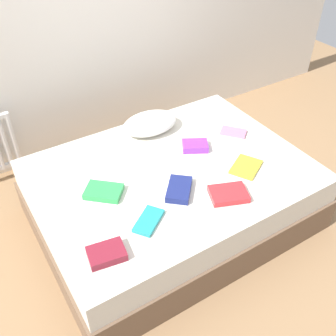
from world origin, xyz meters
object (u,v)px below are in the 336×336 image
object	(u,v)px
textbook_teal	(149,221)
textbook_yellow	(246,167)
textbook_green	(104,192)
textbook_maroon	(107,254)
textbook_purple	(195,146)
textbook_navy	(179,189)
textbook_red	(228,194)
textbook_pink	(233,132)
pillow	(150,123)
bed	(171,195)

from	to	relation	value
textbook_teal	textbook_yellow	size ratio (longest dim) A/B	0.96
textbook_teal	textbook_green	world-z (taller)	textbook_green
textbook_maroon	textbook_purple	bearing A→B (deg)	39.30
textbook_yellow	textbook_purple	world-z (taller)	textbook_purple
textbook_navy	textbook_red	xyz separation A→B (m)	(0.26, -0.21, -0.00)
textbook_pink	textbook_navy	bearing A→B (deg)	-104.19
textbook_yellow	textbook_red	world-z (taller)	textbook_red
pillow	textbook_teal	distance (m)	1.04
textbook_navy	textbook_purple	xyz separation A→B (m)	(0.38, 0.35, 0.00)
textbook_navy	textbook_yellow	world-z (taller)	textbook_navy
textbook_purple	textbook_teal	bearing A→B (deg)	-115.77
textbook_maroon	textbook_red	bearing A→B (deg)	11.13
textbook_teal	textbook_pink	distance (m)	1.20
textbook_red	textbook_purple	bearing A→B (deg)	99.01
bed	textbook_purple	distance (m)	0.42
bed	textbook_pink	distance (m)	0.75
textbook_navy	textbook_teal	bearing A→B (deg)	154.28
textbook_green	textbook_navy	bearing A→B (deg)	12.42
textbook_navy	textbook_green	xyz separation A→B (m)	(-0.44, 0.25, -0.00)
textbook_pink	textbook_purple	size ratio (longest dim) A/B	1.04
textbook_navy	textbook_yellow	distance (m)	0.56
pillow	textbook_purple	xyz separation A→B (m)	(0.17, -0.41, -0.05)
textbook_maroon	textbook_purple	distance (m)	1.19
textbook_yellow	pillow	bearing A→B (deg)	83.98
textbook_maroon	textbook_red	distance (m)	0.91
bed	textbook_teal	world-z (taller)	textbook_teal
bed	textbook_navy	world-z (taller)	textbook_navy
textbook_maroon	textbook_yellow	size ratio (longest dim) A/B	0.87
textbook_teal	textbook_maroon	distance (m)	0.35
bed	pillow	world-z (taller)	pillow
textbook_maroon	textbook_yellow	world-z (taller)	textbook_maroon
bed	textbook_purple	size ratio (longest dim) A/B	10.16
textbook_maroon	textbook_green	bearing A→B (deg)	76.47
textbook_pink	textbook_red	world-z (taller)	textbook_red
textbook_red	textbook_pink	bearing A→B (deg)	69.47
pillow	textbook_pink	xyz separation A→B (m)	(0.56, -0.40, -0.06)
textbook_teal	textbook_navy	xyz separation A→B (m)	(0.32, 0.13, 0.01)
bed	textbook_navy	size ratio (longest dim) A/B	8.07
textbook_navy	textbook_maroon	world-z (taller)	textbook_maroon
bed	textbook_maroon	xyz separation A→B (m)	(-0.74, -0.47, 0.28)
textbook_yellow	textbook_pink	size ratio (longest dim) A/B	1.19
textbook_teal	textbook_pink	bearing A→B (deg)	-11.26
textbook_yellow	textbook_purple	xyz separation A→B (m)	(-0.18, 0.40, 0.02)
textbook_red	textbook_navy	bearing A→B (deg)	161.76
textbook_maroon	textbook_red	xyz separation A→B (m)	(0.91, 0.03, -0.00)
textbook_teal	textbook_red	world-z (taller)	textbook_red
textbook_green	textbook_yellow	bearing A→B (deg)	25.76
textbook_green	textbook_purple	world-z (taller)	textbook_purple
textbook_red	textbook_yellow	bearing A→B (deg)	50.77
bed	textbook_red	size ratio (longest dim) A/B	8.02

